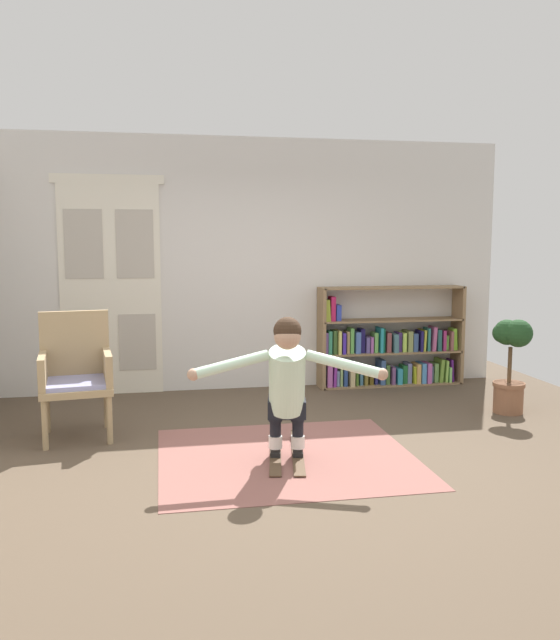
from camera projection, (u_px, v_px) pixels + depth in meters
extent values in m
plane|color=brown|center=(298.00, 459.00, 5.12)|extent=(7.20, 7.20, 0.00)
cube|color=silver|center=(251.00, 265.00, 7.48)|extent=(6.00, 0.10, 2.90)
cube|color=silver|center=(85.00, 291.00, 7.12)|extent=(0.55, 0.04, 2.35)
cube|color=#B3AB9D|center=(84.00, 244.00, 7.04)|extent=(0.41, 0.01, 0.76)
cube|color=#B3AB9D|center=(87.00, 343.00, 7.17)|extent=(0.41, 0.01, 0.64)
cube|color=silver|center=(136.00, 290.00, 7.22)|extent=(0.55, 0.04, 2.35)
cube|color=#B3AB9D|center=(135.00, 244.00, 7.14)|extent=(0.41, 0.01, 0.76)
cube|color=#B3AB9D|center=(138.00, 342.00, 7.27)|extent=(0.41, 0.01, 0.64)
cube|color=silver|center=(107.00, 179.00, 7.02)|extent=(1.22, 0.04, 0.10)
cube|color=#8B564E|center=(287.00, 457.00, 5.16)|extent=(2.03, 1.84, 0.01)
cube|color=olive|center=(321.00, 338.00, 7.53)|extent=(0.04, 0.30, 1.19)
cube|color=olive|center=(458.00, 334.00, 7.84)|extent=(0.04, 0.30, 1.19)
cube|color=olive|center=(390.00, 384.00, 7.76)|extent=(1.72, 0.30, 0.02)
cube|color=olive|center=(391.00, 352.00, 7.71)|extent=(1.72, 0.30, 0.02)
cube|color=olive|center=(391.00, 320.00, 7.66)|extent=(1.72, 0.30, 0.02)
cube|color=olive|center=(392.00, 288.00, 7.61)|extent=(1.72, 0.30, 0.02)
cube|color=#244F3D|center=(323.00, 376.00, 7.61)|extent=(0.03, 0.16, 0.24)
cube|color=#AD5AA6|center=(328.00, 374.00, 7.59)|extent=(0.06, 0.22, 0.28)
cube|color=#7C2B91|center=(333.00, 375.00, 7.61)|extent=(0.05, 0.22, 0.26)
cube|color=#7691B9|center=(336.00, 378.00, 7.63)|extent=(0.03, 0.18, 0.18)
cube|color=#81A365|center=(339.00, 373.00, 7.64)|extent=(0.03, 0.22, 0.30)
cube|color=navy|center=(344.00, 373.00, 7.64)|extent=(0.04, 0.20, 0.29)
cube|color=tan|center=(350.00, 377.00, 7.63)|extent=(0.05, 0.23, 0.20)
cube|color=#487027|center=(355.00, 373.00, 7.66)|extent=(0.03, 0.18, 0.27)
cube|color=teal|center=(360.00, 374.00, 7.68)|extent=(0.04, 0.15, 0.24)
cube|color=brown|center=(365.00, 376.00, 7.67)|extent=(0.04, 0.16, 0.19)
cube|color=brown|center=(370.00, 376.00, 7.70)|extent=(0.05, 0.15, 0.20)
cube|color=navy|center=(375.00, 376.00, 7.72)|extent=(0.04, 0.14, 0.19)
cube|color=#375485|center=(380.00, 371.00, 7.72)|extent=(0.05, 0.23, 0.30)
cube|color=#497437|center=(386.00, 374.00, 7.73)|extent=(0.05, 0.16, 0.23)
cube|color=#674377|center=(391.00, 375.00, 7.74)|extent=(0.04, 0.20, 0.21)
cube|color=teal|center=(397.00, 375.00, 7.75)|extent=(0.06, 0.22, 0.19)
cube|color=#1F6230|center=(403.00, 374.00, 7.77)|extent=(0.06, 0.16, 0.22)
cube|color=#6E76AB|center=(407.00, 372.00, 7.79)|extent=(0.05, 0.18, 0.24)
cube|color=#A6B423|center=(412.00, 374.00, 7.78)|extent=(0.03, 0.20, 0.20)
cube|color=tan|center=(416.00, 373.00, 7.78)|extent=(0.05, 0.20, 0.24)
cube|color=#4B8CCD|center=(421.00, 372.00, 7.80)|extent=(0.05, 0.23, 0.24)
cube|color=#B45AA7|center=(426.00, 372.00, 7.80)|extent=(0.05, 0.23, 0.24)
cube|color=#475F71|center=(430.00, 373.00, 7.83)|extent=(0.04, 0.15, 0.20)
cube|color=#63994E|center=(433.00, 372.00, 7.85)|extent=(0.05, 0.20, 0.23)
cube|color=olive|center=(439.00, 370.00, 7.87)|extent=(0.06, 0.23, 0.28)
cube|color=#8EC352|center=(444.00, 370.00, 7.87)|extent=(0.04, 0.21, 0.26)
cube|color=#84D16B|center=(447.00, 373.00, 7.88)|extent=(0.03, 0.22, 0.18)
cube|color=#551C79|center=(450.00, 370.00, 7.86)|extent=(0.04, 0.15, 0.27)
cube|color=#634580|center=(325.00, 343.00, 7.53)|extent=(0.04, 0.20, 0.26)
cube|color=#338B66|center=(329.00, 342.00, 7.54)|extent=(0.04, 0.16, 0.27)
cube|color=#365829|center=(334.00, 342.00, 7.54)|extent=(0.04, 0.17, 0.28)
cube|color=#D3CD67|center=(338.00, 342.00, 7.55)|extent=(0.03, 0.24, 0.28)
cube|color=#4028A8|center=(342.00, 343.00, 7.58)|extent=(0.04, 0.24, 0.25)
cube|color=#997F4F|center=(347.00, 342.00, 7.57)|extent=(0.03, 0.16, 0.26)
cube|color=#5FAE4F|center=(350.00, 340.00, 7.60)|extent=(0.04, 0.17, 0.30)
cube|color=#4265A8|center=(356.00, 342.00, 7.59)|extent=(0.06, 0.18, 0.25)
cube|color=#1C174D|center=(361.00, 340.00, 7.63)|extent=(0.05, 0.16, 0.29)
cube|color=#574C8A|center=(366.00, 344.00, 7.62)|extent=(0.04, 0.16, 0.19)
cube|color=#904F96|center=(370.00, 344.00, 7.64)|extent=(0.03, 0.19, 0.19)
cube|color=#60A94F|center=(374.00, 342.00, 7.65)|extent=(0.04, 0.17, 0.24)
cube|color=teal|center=(379.00, 340.00, 7.65)|extent=(0.03, 0.22, 0.30)
cube|color=#0E5A3D|center=(382.00, 340.00, 7.66)|extent=(0.03, 0.15, 0.29)
cube|color=brown|center=(387.00, 342.00, 7.67)|extent=(0.05, 0.17, 0.23)
cube|color=#3F6A75|center=(393.00, 342.00, 7.68)|extent=(0.06, 0.23, 0.22)
cube|color=#402867|center=(398.00, 341.00, 7.72)|extent=(0.05, 0.17, 0.23)
cube|color=#ABD651|center=(402.00, 342.00, 7.72)|extent=(0.04, 0.20, 0.23)
cube|color=olive|center=(407.00, 341.00, 7.74)|extent=(0.06, 0.24, 0.25)
cube|color=#344D7D|center=(413.00, 342.00, 7.75)|extent=(0.06, 0.22, 0.22)
cube|color=#1D1850|center=(419.00, 340.00, 7.74)|extent=(0.03, 0.21, 0.25)
cube|color=#A2A736|center=(422.00, 340.00, 7.77)|extent=(0.04, 0.23, 0.26)
cube|color=#2B726F|center=(427.00, 339.00, 7.76)|extent=(0.03, 0.17, 0.28)
cube|color=#A04F7D|center=(432.00, 338.00, 7.77)|extent=(0.06, 0.19, 0.29)
cube|color=#215150|center=(436.00, 339.00, 7.80)|extent=(0.05, 0.24, 0.26)
cube|color=#942762|center=(442.00, 340.00, 7.81)|extent=(0.04, 0.19, 0.24)
cube|color=#6ECE49|center=(445.00, 342.00, 7.83)|extent=(0.04, 0.15, 0.18)
cube|color=brown|center=(449.00, 340.00, 7.81)|extent=(0.03, 0.21, 0.23)
cube|color=#84CC35|center=(453.00, 339.00, 7.83)|extent=(0.06, 0.15, 0.26)
cube|color=olive|center=(326.00, 310.00, 7.48)|extent=(0.07, 0.20, 0.26)
cube|color=#B11C4D|center=(332.00, 309.00, 7.50)|extent=(0.06, 0.16, 0.29)
cube|color=#2D3FA4|center=(337.00, 312.00, 7.54)|extent=(0.06, 0.17, 0.18)
cylinder|color=tan|center=(45.00, 425.00, 5.31)|extent=(0.06, 0.06, 0.42)
cylinder|color=tan|center=(110.00, 420.00, 5.47)|extent=(0.06, 0.06, 0.42)
cylinder|color=tan|center=(47.00, 410.00, 5.80)|extent=(0.06, 0.06, 0.42)
cylinder|color=tan|center=(107.00, 405.00, 5.96)|extent=(0.06, 0.06, 0.42)
cube|color=tan|center=(76.00, 388.00, 5.61)|extent=(0.67, 0.67, 0.06)
cube|color=#9799C9|center=(76.00, 382.00, 5.60)|extent=(0.60, 0.60, 0.04)
cube|color=tan|center=(75.00, 344.00, 5.82)|extent=(0.60, 0.13, 0.60)
cube|color=tan|center=(43.00, 371.00, 5.51)|extent=(0.13, 0.56, 0.28)
cube|color=tan|center=(108.00, 367.00, 5.67)|extent=(0.13, 0.56, 0.28)
cylinder|color=brown|center=(508.00, 397.00, 6.48)|extent=(0.29, 0.29, 0.31)
cylinder|color=brown|center=(509.00, 384.00, 6.46)|extent=(0.32, 0.32, 0.04)
cylinder|color=#4C3823|center=(510.00, 365.00, 6.44)|extent=(0.04, 0.04, 0.36)
sphere|color=#1C3E1D|center=(518.00, 333.00, 6.32)|extent=(0.28, 0.28, 0.28)
sphere|color=#1C3E1D|center=(503.00, 333.00, 6.41)|extent=(0.20, 0.20, 0.20)
sphere|color=#1C3E1D|center=(507.00, 332.00, 6.39)|extent=(0.26, 0.26, 0.26)
cube|color=brown|center=(275.00, 455.00, 5.16)|extent=(0.25, 0.94, 0.01)
cube|color=brown|center=(275.00, 435.00, 5.59)|extent=(0.11, 0.13, 0.06)
cube|color=black|center=(275.00, 453.00, 5.14)|extent=(0.10, 0.13, 0.04)
cube|color=brown|center=(298.00, 455.00, 5.16)|extent=(0.25, 0.94, 0.01)
cube|color=brown|center=(296.00, 435.00, 5.60)|extent=(0.11, 0.13, 0.06)
cube|color=black|center=(298.00, 453.00, 5.14)|extent=(0.10, 0.13, 0.04)
cylinder|color=white|center=(275.00, 442.00, 5.15)|extent=(0.13, 0.13, 0.10)
cylinder|color=black|center=(275.00, 418.00, 5.12)|extent=(0.10, 0.10, 0.30)
cylinder|color=black|center=(275.00, 408.00, 5.08)|extent=(0.13, 0.13, 0.22)
cylinder|color=white|center=(298.00, 442.00, 5.15)|extent=(0.13, 0.13, 0.10)
cylinder|color=black|center=(298.00, 418.00, 5.12)|extent=(0.10, 0.10, 0.30)
cylinder|color=black|center=(298.00, 407.00, 5.08)|extent=(0.13, 0.13, 0.22)
cube|color=black|center=(287.00, 408.00, 5.08)|extent=(0.33, 0.23, 0.14)
cylinder|color=silver|center=(287.00, 381.00, 4.96)|extent=(0.35, 0.49, 0.59)
sphere|color=tan|center=(287.00, 336.00, 4.76)|extent=(0.23, 0.23, 0.20)
sphere|color=#382619|center=(287.00, 331.00, 4.76)|extent=(0.24, 0.24, 0.21)
cylinder|color=silver|center=(231.00, 364.00, 4.74)|extent=(0.59, 0.18, 0.19)
sphere|color=tan|center=(193.00, 375.00, 4.65)|extent=(0.10, 0.10, 0.09)
cylinder|color=silver|center=(344.00, 364.00, 4.75)|extent=(0.55, 0.36, 0.19)
sphere|color=tan|center=(382.00, 374.00, 4.66)|extent=(0.10, 0.10, 0.09)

